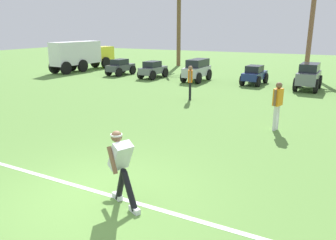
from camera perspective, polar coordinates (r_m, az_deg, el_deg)
The scene contains 14 objects.
ground_plane at distance 6.75m, azimuth -12.74°, elevation -12.99°, with size 80.00×80.00×0.00m, color #5F8E40.
field_line_paint at distance 6.88m, azimuth -11.65°, elevation -12.28°, with size 18.74×0.11×0.01m, color white.
frisbee_thrower at distance 6.11m, azimuth -8.15°, elevation -7.65°, with size 0.97×0.74×1.40m.
frisbee_in_flight at distance 6.74m, azimuth -8.91°, elevation -7.96°, with size 0.29×0.29×0.11m.
teammate_near_sideline at distance 10.96m, azimuth 18.55°, elevation 3.04°, with size 0.29×0.49×1.56m.
teammate_midfield at distance 14.94m, azimuth 3.89°, elevation 7.05°, with size 0.31×0.48×1.56m.
parked_car_slot_a at distance 23.38m, azimuth -8.28°, elevation 9.16°, with size 1.24×2.26×1.10m.
parked_car_slot_b at distance 21.70m, azimuth -2.64°, elevation 8.80°, with size 1.23×2.26×1.10m.
parked_car_slot_c at distance 20.47m, azimuth 5.07°, elevation 8.77°, with size 1.20×2.42×1.34m.
parked_car_slot_d at distance 19.86m, azimuth 14.82°, elevation 7.64°, with size 1.25×2.27×1.10m.
parked_car_slot_e at distance 18.95m, azimuth 23.31°, elevation 7.06°, with size 1.28×2.40×1.40m.
box_truck at distance 26.34m, azimuth -14.77°, elevation 11.00°, with size 1.70×5.96×2.20m.
palm_tree_far_left at distance 28.78m, azimuth 1.86°, elevation 17.26°, with size 3.54×3.61×6.52m.
palm_tree_left_of_centre at distance 25.18m, azimuth 23.78°, elevation 15.64°, with size 3.68×3.31×6.22m.
Camera 1 is at (3.89, -4.49, 3.21)m, focal length 35.00 mm.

